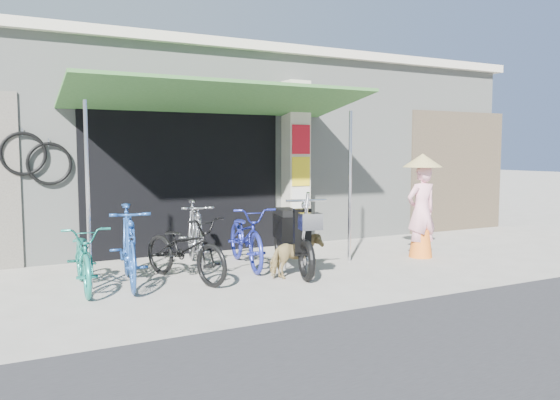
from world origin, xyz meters
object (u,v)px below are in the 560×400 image
bike_black (185,248)px  street_dog (296,256)px  nun (422,206)px  bike_silver (195,234)px  moped (292,236)px  bike_teal (84,257)px  bike_navy (246,236)px  bike_blue (129,246)px

bike_black → street_dog: bearing=-42.0°
bike_black → nun: (3.94, -0.16, 0.41)m
street_dog → bike_silver: bearing=33.2°
bike_black → street_dog: 1.51m
moped → nun: (2.36, -0.09, 0.34)m
bike_teal → moped: 2.87m
bike_teal → bike_black: bearing=-2.4°
bike_teal → bike_silver: (1.68, 0.70, 0.08)m
bike_black → bike_navy: bike_navy is taller
bike_navy → moped: moped is taller
bike_silver → street_dog: 1.69m
bike_black → nun: nun is taller
bike_teal → street_dog: size_ratio=2.19×
nun → moped: bearing=-0.8°
bike_blue → nun: (4.67, -0.23, 0.32)m
bike_teal → moped: bearing=-1.3°
bike_blue → bike_black: (0.73, -0.07, -0.08)m
bike_black → moped: (1.58, -0.07, 0.06)m
bike_teal → bike_blue: size_ratio=0.92×
moped → bike_blue: bearing=-170.9°
bike_teal → nun: (5.22, -0.27, 0.43)m
street_dog → moped: (0.18, 0.47, 0.20)m
bike_silver → street_dog: size_ratio=2.30×
bike_navy → street_dog: (0.30, -1.01, -0.16)m
bike_silver → bike_blue: bearing=-136.6°
bike_blue → moped: moped is taller
bike_silver → moped: bearing=-26.0°
bike_silver → street_dog: bearing=-42.9°
bike_silver → bike_navy: size_ratio=0.94×
bike_blue → street_dog: bearing=-8.8°
bike_black → bike_silver: bearing=42.6°
bike_black → nun: size_ratio=0.98×
bike_blue → bike_navy: (1.82, 0.39, -0.06)m
bike_blue → moped: size_ratio=0.90×
street_dog → bike_navy: bearing=13.4°
bike_blue → street_dog: bike_blue is taller
bike_black → bike_navy: (1.10, 0.46, 0.02)m
bike_blue → bike_navy: 1.87m
bike_navy → nun: bearing=-3.9°
bike_teal → moped: size_ratio=0.83×
street_dog → moped: 0.54m
bike_black → street_dog: (1.40, -0.54, -0.13)m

